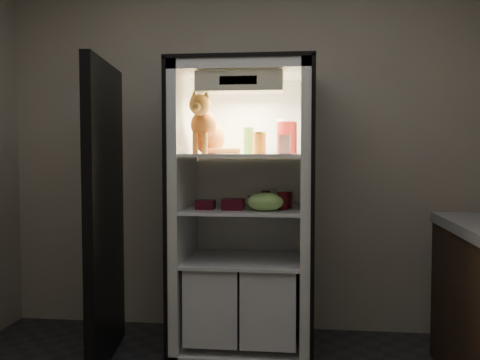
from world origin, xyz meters
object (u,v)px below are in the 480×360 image
object	(u,v)px
salsa_jar	(260,143)
soda_can_c	(282,200)
soda_can_a	(266,198)
berry_box_right	(233,204)
berry_box_left	(205,205)
refrigerator	(245,229)
grape_bag	(265,202)
soda_can_b	(287,200)
mayo_tub	(257,143)
tabby_cat	(207,130)
pepper_jar	(287,136)
cream_carton	(285,144)
condiment_jar	(252,200)
parmesan_shaker	(248,140)

from	to	relation	value
salsa_jar	soda_can_c	distance (m)	0.39
soda_can_a	berry_box_right	xyz separation A→B (m)	(-0.19, -0.23, -0.02)
soda_can_a	berry_box_left	distance (m)	0.43
refrigerator	grape_bag	bearing A→B (deg)	-56.12
soda_can_a	soda_can_c	bearing A→B (deg)	-58.68
soda_can_a	soda_can_c	distance (m)	0.23
soda_can_c	berry_box_right	world-z (taller)	soda_can_c
soda_can_b	mayo_tub	bearing A→B (deg)	146.92
soda_can_b	grape_bag	world-z (taller)	same
grape_bag	berry_box_left	distance (m)	0.39
mayo_tub	berry_box_right	bearing A→B (deg)	-116.66
tabby_cat	soda_can_b	bearing A→B (deg)	21.14
soda_can_c	pepper_jar	bearing A→B (deg)	83.37
soda_can_b	berry_box_right	world-z (taller)	soda_can_b
soda_can_c	soda_can_b	bearing A→B (deg)	70.65
cream_carton	mayo_tub	bearing A→B (deg)	121.05
cream_carton	grape_bag	distance (m)	0.37
condiment_jar	grape_bag	size ratio (longest dim) A/B	0.37
soda_can_a	mayo_tub	bearing A→B (deg)	153.32
cream_carton	berry_box_left	bearing A→B (deg)	171.87
salsa_jar	cream_carton	world-z (taller)	salsa_jar
cream_carton	soda_can_a	world-z (taller)	cream_carton
tabby_cat	berry_box_left	size ratio (longest dim) A/B	3.46
berry_box_right	parmesan_shaker	bearing A→B (deg)	56.83
refrigerator	mayo_tub	bearing A→B (deg)	48.16
cream_carton	soda_can_a	size ratio (longest dim) A/B	1.05
mayo_tub	soda_can_c	bearing A→B (deg)	-51.51
cream_carton	pepper_jar	bearing A→B (deg)	88.96
salsa_jar	cream_carton	xyz separation A→B (m)	(0.16, -0.11, -0.01)
tabby_cat	soda_can_b	world-z (taller)	tabby_cat
cream_carton	soda_can_a	distance (m)	0.48
soda_can_c	berry_box_left	bearing A→B (deg)	-176.71
refrigerator	parmesan_shaker	xyz separation A→B (m)	(0.03, -0.05, 0.58)
soda_can_a	cream_carton	bearing A→B (deg)	-65.35
pepper_jar	grape_bag	bearing A→B (deg)	-114.09
pepper_jar	soda_can_b	bearing A→B (deg)	-85.13
soda_can_a	condiment_jar	bearing A→B (deg)	-164.01
berry_box_left	berry_box_right	size ratio (longest dim) A/B	0.86
parmesan_shaker	salsa_jar	bearing A→B (deg)	-45.93
tabby_cat	parmesan_shaker	size ratio (longest dim) A/B	2.35
condiment_jar	berry_box_right	bearing A→B (deg)	-116.75
refrigerator	berry_box_right	distance (m)	0.26
soda_can_c	grape_bag	world-z (taller)	soda_can_c
soda_can_c	condiment_jar	size ratio (longest dim) A/B	1.46
soda_can_a	berry_box_left	size ratio (longest dim) A/B	0.95
tabby_cat	berry_box_left	world-z (taller)	tabby_cat
cream_carton	tabby_cat	bearing A→B (deg)	169.86
soda_can_a	grape_bag	world-z (taller)	grape_bag
soda_can_b	condiment_jar	bearing A→B (deg)	161.15
condiment_jar	berry_box_left	distance (m)	0.34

